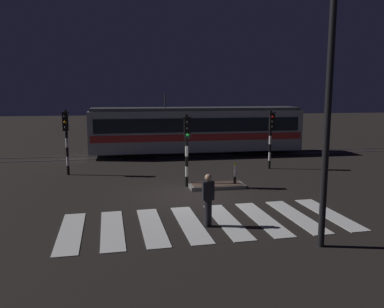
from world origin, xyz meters
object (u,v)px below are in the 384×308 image
(street_lamp_near_kerb, at_px, (334,87))
(bollard_island_edge, at_px, (235,175))
(pedestrian_waiting_at_kerb, at_px, (208,200))
(traffic_light_median_centre, at_px, (187,140))
(traffic_light_corner_far_right, at_px, (271,131))
(traffic_light_corner_far_left, at_px, (66,133))
(tram, at_px, (197,130))

(street_lamp_near_kerb, bearing_deg, bollard_island_edge, 93.33)
(pedestrian_waiting_at_kerb, height_order, bollard_island_edge, pedestrian_waiting_at_kerb)
(street_lamp_near_kerb, relative_size, pedestrian_waiting_at_kerb, 4.00)
(traffic_light_median_centre, height_order, street_lamp_near_kerb, street_lamp_near_kerb)
(bollard_island_edge, bearing_deg, pedestrian_waiting_at_kerb, -115.39)
(traffic_light_corner_far_right, height_order, traffic_light_median_centre, traffic_light_median_centre)
(traffic_light_corner_far_left, height_order, street_lamp_near_kerb, street_lamp_near_kerb)
(traffic_light_corner_far_left, bearing_deg, pedestrian_waiting_at_kerb, -58.70)
(traffic_light_corner_far_left, bearing_deg, tram, 34.45)
(pedestrian_waiting_at_kerb, relative_size, bollard_island_edge, 1.54)
(pedestrian_waiting_at_kerb, distance_m, bollard_island_edge, 5.41)
(traffic_light_median_centre, relative_size, bollard_island_edge, 2.95)
(tram, bearing_deg, street_lamp_near_kerb, -88.69)
(traffic_light_corner_far_left, relative_size, bollard_island_edge, 3.03)
(traffic_light_corner_far_left, distance_m, bollard_island_edge, 8.93)
(street_lamp_near_kerb, relative_size, bollard_island_edge, 6.16)
(bollard_island_edge, bearing_deg, traffic_light_corner_far_right, 50.34)
(traffic_light_corner_far_left, distance_m, tram, 9.48)
(traffic_light_median_centre, distance_m, tram, 9.25)
(street_lamp_near_kerb, distance_m, bollard_island_edge, 8.24)
(tram, height_order, bollard_island_edge, tram)
(traffic_light_median_centre, bearing_deg, street_lamp_near_kerb, -71.90)
(tram, height_order, pedestrian_waiting_at_kerb, tram)
(tram, bearing_deg, traffic_light_median_centre, -103.47)
(traffic_light_corner_far_right, xyz_separation_m, pedestrian_waiting_at_kerb, (-5.48, -8.69, -1.27))
(traffic_light_corner_far_right, height_order, street_lamp_near_kerb, street_lamp_near_kerb)
(traffic_light_corner_far_left, height_order, bollard_island_edge, traffic_light_corner_far_left)
(street_lamp_near_kerb, xyz_separation_m, tram, (-0.38, 16.73, -2.62))
(street_lamp_near_kerb, bearing_deg, traffic_light_median_centre, 108.10)
(tram, distance_m, bollard_island_edge, 9.51)
(traffic_light_median_centre, distance_m, pedestrian_waiting_at_kerb, 5.49)
(tram, xyz_separation_m, bollard_island_edge, (-0.04, -9.43, -1.18))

